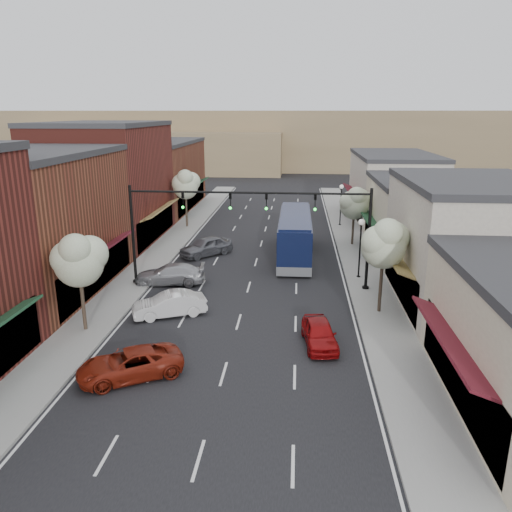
% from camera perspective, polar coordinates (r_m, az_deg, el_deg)
% --- Properties ---
extents(ground, '(160.00, 160.00, 0.00)m').
position_cam_1_polar(ground, '(27.37, -2.50, -9.20)').
color(ground, black).
rests_on(ground, ground).
extents(sidewalk_left, '(2.80, 73.00, 0.15)m').
position_cam_1_polar(sidewalk_left, '(46.07, -10.00, 1.25)').
color(sidewalk_left, gray).
rests_on(sidewalk_left, ground).
extents(sidewalk_right, '(2.80, 73.00, 0.15)m').
position_cam_1_polar(sidewalk_right, '(44.87, 11.24, 0.79)').
color(sidewalk_right, gray).
rests_on(sidewalk_right, ground).
extents(curb_left, '(0.25, 73.00, 0.17)m').
position_cam_1_polar(curb_left, '(45.74, -8.30, 1.22)').
color(curb_left, gray).
rests_on(curb_left, ground).
extents(curb_right, '(0.25, 73.00, 0.17)m').
position_cam_1_polar(curb_right, '(44.73, 9.45, 0.83)').
color(curb_right, gray).
rests_on(curb_right, ground).
extents(bldg_left_midnear, '(10.14, 14.10, 9.40)m').
position_cam_1_polar(bldg_left_midnear, '(35.88, -24.50, 3.33)').
color(bldg_left_midnear, brown).
rests_on(bldg_left_midnear, ground).
extents(bldg_left_midfar, '(10.14, 14.10, 10.90)m').
position_cam_1_polar(bldg_left_midfar, '(48.26, -16.65, 7.95)').
color(bldg_left_midfar, maroon).
rests_on(bldg_left_midfar, ground).
extents(bldg_left_far, '(10.14, 18.10, 8.40)m').
position_cam_1_polar(bldg_left_far, '(63.45, -11.35, 8.98)').
color(bldg_left_far, brown).
rests_on(bldg_left_far, ground).
extents(bldg_right_midnear, '(9.14, 12.10, 7.90)m').
position_cam_1_polar(bldg_right_midnear, '(33.21, 23.04, 1.24)').
color(bldg_right_midnear, beige).
rests_on(bldg_right_midnear, ground).
extents(bldg_right_midfar, '(9.14, 12.10, 6.40)m').
position_cam_1_polar(bldg_right_midfar, '(44.62, 18.31, 4.27)').
color(bldg_right_midfar, beige).
rests_on(bldg_right_midfar, ground).
extents(bldg_right_far, '(9.14, 16.10, 7.40)m').
position_cam_1_polar(bldg_right_far, '(58.05, 15.28, 7.59)').
color(bldg_right_far, beige).
rests_on(bldg_right_far, ground).
extents(hill_far, '(120.00, 30.00, 12.00)m').
position_cam_1_polar(hill_far, '(114.72, 3.26, 13.24)').
color(hill_far, '#7A6647').
rests_on(hill_far, ground).
extents(hill_near, '(50.00, 20.00, 8.00)m').
position_cam_1_polar(hill_near, '(106.63, -10.80, 11.70)').
color(hill_near, '#7A6647').
rests_on(hill_near, ground).
extents(signal_mast_right, '(8.22, 0.46, 7.00)m').
position_cam_1_polar(signal_mast_right, '(33.38, 8.80, 3.68)').
color(signal_mast_right, black).
rests_on(signal_mast_right, ground).
extents(signal_mast_left, '(8.22, 0.46, 7.00)m').
position_cam_1_polar(signal_mast_left, '(34.45, -10.24, 4.00)').
color(signal_mast_left, black).
rests_on(signal_mast_left, ground).
extents(tree_right_near, '(2.85, 2.65, 5.95)m').
position_cam_1_polar(tree_right_near, '(29.82, 14.51, 1.53)').
color(tree_right_near, '#47382B').
rests_on(tree_right_near, ground).
extents(tree_right_far, '(2.85, 2.65, 5.43)m').
position_cam_1_polar(tree_right_far, '(45.43, 11.25, 6.04)').
color(tree_right_far, '#47382B').
rests_on(tree_right_far, ground).
extents(tree_left_near, '(2.85, 2.65, 5.69)m').
position_cam_1_polar(tree_left_near, '(28.06, -19.59, -0.30)').
color(tree_left_near, '#47382B').
rests_on(tree_left_near, ground).
extents(tree_left_far, '(2.85, 2.65, 6.13)m').
position_cam_1_polar(tree_left_far, '(52.25, -8.03, 8.15)').
color(tree_left_far, '#47382B').
rests_on(tree_left_far, ground).
extents(lamp_post_near, '(0.44, 0.44, 4.44)m').
position_cam_1_polar(lamp_post_near, '(36.38, 11.86, 1.94)').
color(lamp_post_near, black).
rests_on(lamp_post_near, ground).
extents(lamp_post_far, '(0.44, 0.44, 4.44)m').
position_cam_1_polar(lamp_post_far, '(53.44, 9.69, 6.52)').
color(lamp_post_far, black).
rests_on(lamp_post_far, ground).
extents(coach_bus, '(2.67, 11.87, 3.63)m').
position_cam_1_polar(coach_bus, '(41.63, 4.47, 2.44)').
color(coach_bus, '#0D1434').
rests_on(coach_bus, ground).
extents(red_hatchback, '(2.06, 4.11, 1.34)m').
position_cam_1_polar(red_hatchback, '(26.36, 7.25, -8.75)').
color(red_hatchback, maroon).
rests_on(red_hatchback, ground).
extents(parked_car_a, '(5.21, 4.20, 1.32)m').
position_cam_1_polar(parked_car_a, '(23.94, -14.21, -11.88)').
color(parked_car_a, maroon).
rests_on(parked_car_a, ground).
extents(parked_car_b, '(4.57, 3.09, 1.42)m').
position_cam_1_polar(parked_car_b, '(30.19, -9.86, -5.48)').
color(parked_car_b, silver).
rests_on(parked_car_b, ground).
extents(parked_car_c, '(5.08, 2.47, 1.42)m').
position_cam_1_polar(parked_car_c, '(35.68, -9.79, -2.06)').
color(parked_car_c, '#9E9FA4').
rests_on(parked_car_c, ground).
extents(parked_car_d, '(4.65, 4.72, 1.61)m').
position_cam_1_polar(parked_car_d, '(42.31, -5.74, 1.11)').
color(parked_car_d, '#55565C').
rests_on(parked_car_d, ground).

